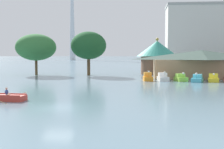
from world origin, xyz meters
TOP-DOWN VIEW (x-y plane):
  - ground_plane at (0.00, 0.00)m, footprint 2000.00×2000.00m
  - rowboat_with_rower at (-5.62, 2.99)m, footprint 3.21×3.70m
  - pedal_boat_orange at (8.07, 26.40)m, footprint 1.72×2.59m
  - pedal_boat_white at (10.61, 26.90)m, footprint 1.98×2.68m
  - pedal_boat_lime at (13.51, 26.33)m, footprint 2.19×2.75m
  - pedal_boat_cyan at (15.98, 25.10)m, footprint 2.35×2.98m
  - pedal_boat_yellow at (18.60, 25.52)m, footprint 2.06×2.90m
  - boathouse at (18.08, 33.06)m, footprint 18.73×8.59m
  - green_roof_pavilion at (10.52, 44.11)m, footprint 9.25×9.25m
  - shoreline_tree_tall_left at (-15.72, 38.91)m, footprint 8.71×8.71m
  - shoreline_tree_mid at (-4.21, 38.96)m, footprint 7.54×7.54m
  - background_building_block at (28.33, 97.05)m, footprint 23.20×13.17m

SIDE VIEW (x-z plane):
  - ground_plane at x=0.00m, z-range 0.00..0.00m
  - rowboat_with_rower at x=-5.62m, z-range -0.39..0.98m
  - pedal_boat_cyan at x=15.98m, z-range -0.28..1.28m
  - pedal_boat_lime at x=13.51m, z-range -0.27..1.28m
  - pedal_boat_yellow at x=18.60m, z-range -0.21..1.27m
  - pedal_boat_white at x=10.61m, z-range -0.28..1.35m
  - pedal_boat_orange at x=8.07m, z-range -0.32..1.46m
  - boathouse at x=18.08m, z-range 0.13..5.40m
  - green_roof_pavilion at x=10.52m, z-range 0.12..8.34m
  - shoreline_tree_tall_left at x=-15.72m, z-range 1.56..10.44m
  - shoreline_tree_mid at x=-4.21m, z-range 1.69..11.01m
  - background_building_block at x=28.33m, z-range 0.02..24.00m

